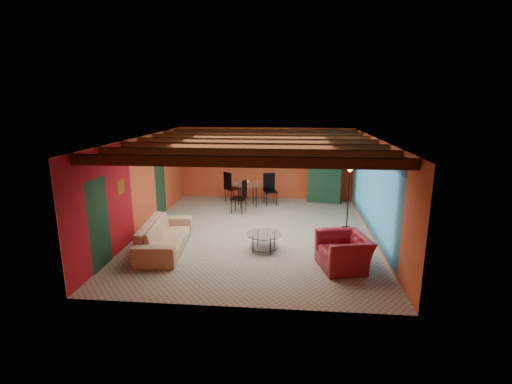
# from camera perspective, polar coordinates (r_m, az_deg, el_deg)

# --- Properties ---
(room) EXTENTS (6.52, 8.01, 2.71)m
(room) POSITION_cam_1_polar(r_m,az_deg,el_deg) (10.40, -0.05, 6.38)
(room) COLOR gray
(room) RESTS_ON ground
(sofa) EXTENTS (1.20, 2.57, 0.73)m
(sofa) POSITION_cam_1_polar(r_m,az_deg,el_deg) (9.85, -13.62, -6.42)
(sofa) COLOR tan
(sofa) RESTS_ON ground
(armchair) EXTENTS (1.27, 1.38, 0.76)m
(armchair) POSITION_cam_1_polar(r_m,az_deg,el_deg) (8.79, 13.12, -8.79)
(armchair) COLOR maroon
(armchair) RESTS_ON ground
(coffee_table) EXTENTS (1.03, 1.03, 0.45)m
(coffee_table) POSITION_cam_1_polar(r_m,az_deg,el_deg) (9.56, 1.20, -7.53)
(coffee_table) COLOR white
(coffee_table) RESTS_ON ground
(dining_table) EXTENTS (2.75, 2.75, 1.14)m
(dining_table) POSITION_cam_1_polar(r_m,az_deg,el_deg) (13.35, -1.36, 0.22)
(dining_table) COLOR white
(dining_table) RESTS_ON ground
(armoire) EXTENTS (1.24, 0.77, 2.03)m
(armoire) POSITION_cam_1_polar(r_m,az_deg,el_deg) (14.17, 10.22, 2.61)
(armoire) COLOR brown
(armoire) RESTS_ON ground
(floor_lamp) EXTENTS (0.49, 0.49, 1.91)m
(floor_lamp) POSITION_cam_1_polar(r_m,az_deg,el_deg) (11.23, 13.79, -0.77)
(floor_lamp) COLOR black
(floor_lamp) RESTS_ON ground
(ceiling_fan) EXTENTS (1.50, 1.50, 0.44)m
(ceiling_fan) POSITION_cam_1_polar(r_m,az_deg,el_deg) (10.29, -0.10, 6.30)
(ceiling_fan) COLOR #472614
(ceiling_fan) RESTS_ON ceiling
(painting) EXTENTS (1.05, 0.03, 0.65)m
(painting) POSITION_cam_1_polar(r_m,az_deg,el_deg) (14.38, -2.21, 5.56)
(painting) COLOR black
(painting) RESTS_ON wall_back
(potted_plant) EXTENTS (0.43, 0.38, 0.46)m
(potted_plant) POSITION_cam_1_polar(r_m,az_deg,el_deg) (13.99, 10.44, 7.61)
(potted_plant) COLOR #26661E
(potted_plant) RESTS_ON armoire
(vase) EXTENTS (0.22, 0.22, 0.19)m
(vase) POSITION_cam_1_polar(r_m,az_deg,el_deg) (13.21, -1.38, 3.04)
(vase) COLOR orange
(vase) RESTS_ON dining_table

